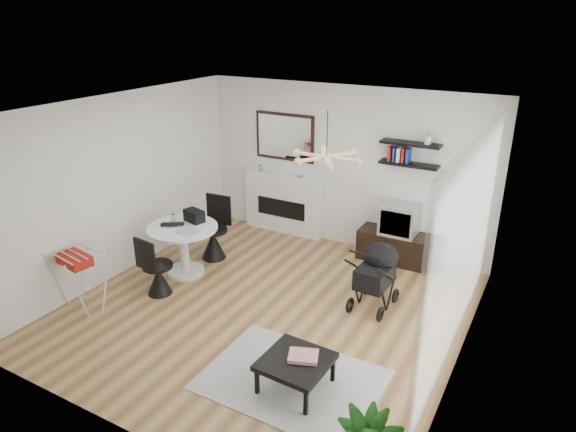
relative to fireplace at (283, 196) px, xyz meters
The scene contains 24 objects.
floor 2.75m from the fireplace, 65.59° to the right, with size 5.00×5.00×0.00m, color brown.
ceiling 3.34m from the fireplace, 65.59° to the right, with size 5.00×5.00×0.00m, color white.
wall_back 1.29m from the fireplace, ahead, with size 5.00×5.00×0.00m, color white.
wall_left 2.88m from the fireplace, 120.01° to the right, with size 5.00×5.00×0.00m, color white.
wall_right 4.39m from the fireplace, 33.95° to the right, with size 5.00×5.00×0.00m, color white.
sheer_curtain 4.20m from the fireplace, 32.43° to the right, with size 0.04×3.60×2.60m, color white.
fireplace is the anchor object (origin of this frame).
shelf_lower 2.41m from the fireplace, ahead, with size 0.90×0.25×0.04m, color black.
shelf_upper 2.55m from the fireplace, ahead, with size 0.90×0.25×0.04m, color black.
pendant_lamp 3.15m from the fireplace, 49.71° to the right, with size 0.90×0.90×0.10m, color tan, non-canonical shape.
tv_console 2.28m from the fireplace, ahead, with size 1.31×0.46×0.49m, color black.
crt_tv 2.20m from the fireplace, ahead, with size 0.56×0.49×0.49m.
dining_table 2.20m from the fireplace, 103.81° to the right, with size 1.06×1.06×0.77m.
laptop 2.30m from the fireplace, 106.59° to the right, with size 0.35×0.22×0.03m, color black.
black_bag 1.95m from the fireplace, 104.71° to the right, with size 0.31×0.19×0.19m, color black.
newspaper 2.28m from the fireplace, 98.20° to the right, with size 0.30×0.25×0.01m, color silver.
drinking_glass 2.17m from the fireplace, 111.56° to the right, with size 0.07×0.07×0.11m, color white.
chair_far 1.58m from the fireplace, 107.54° to the right, with size 0.49×0.50×1.02m.
chair_near 2.87m from the fireplace, 99.18° to the right, with size 0.43×0.45×0.90m.
drying_rack 3.74m from the fireplace, 106.83° to the right, with size 0.64×0.61×0.83m.
stroller 2.84m from the fireplace, 34.13° to the right, with size 0.52×0.81×0.97m.
rug 4.15m from the fireplace, 59.18° to the right, with size 1.90×1.37×0.01m, color #989898.
coffee_table 4.23m from the fireplace, 58.70° to the right, with size 0.71×0.71×0.35m.
magazines 4.20m from the fireplace, 57.59° to the right, with size 0.31×0.24×0.04m, color #D03441.
Camera 1 is at (3.17, -5.09, 3.76)m, focal length 32.00 mm.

